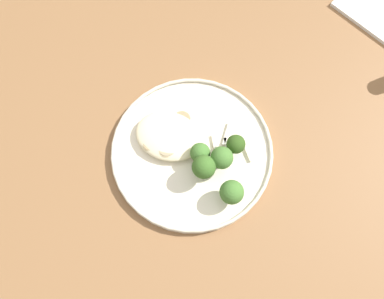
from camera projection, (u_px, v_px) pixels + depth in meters
The scene contains 18 objects.
ground at pixel (208, 208), 1.43m from camera, with size 6.00×6.00×0.00m, color #2D2B28.
wooden_dining_table at pixel (220, 150), 0.80m from camera, with size 1.40×1.00×0.74m.
dinner_plate at pixel (192, 152), 0.71m from camera, with size 0.29×0.29×0.02m.
noodle_bed at pixel (169, 136), 0.70m from camera, with size 0.12×0.09×0.02m.
seared_scallop_right_edge at pixel (183, 118), 0.71m from camera, with size 0.03×0.03×0.01m.
seared_scallop_large_seared at pixel (189, 138), 0.70m from camera, with size 0.04×0.04×0.01m.
seared_scallop_tiny_bay at pixel (167, 149), 0.69m from camera, with size 0.04×0.04×0.02m.
seared_scallop_on_noodles at pixel (151, 145), 0.70m from camera, with size 0.03×0.03×0.01m.
broccoli_floret_small_sprig at pixel (232, 192), 0.65m from camera, with size 0.04×0.04×0.05m.
broccoli_floret_left_leaning at pixel (204, 167), 0.65m from camera, with size 0.04×0.04×0.06m.
broccoli_floret_rear_charred at pixel (222, 158), 0.66m from camera, with size 0.04×0.04×0.06m.
broccoli_floret_right_tilted at pixel (200, 153), 0.67m from camera, with size 0.04×0.04×0.05m.
broccoli_floret_front_edge at pixel (236, 144), 0.68m from camera, with size 0.03×0.03×0.05m.
onion_sliver_curled_piece at pixel (227, 150), 0.70m from camera, with size 0.05×0.01×0.00m, color silver.
onion_sliver_pale_crescent at pixel (247, 151), 0.70m from camera, with size 0.04×0.01×0.00m, color silver.
onion_sliver_long_sliver at pixel (227, 133), 0.71m from camera, with size 0.05×0.01×0.00m, color silver.
onion_sliver_short_strip at pixel (215, 145), 0.70m from camera, with size 0.04×0.01×0.00m, color silver.
folded_napkin at pixel (373, 12), 0.81m from camera, with size 0.15×0.09×0.01m, color white.
Camera 1 is at (-0.02, 0.26, 1.42)m, focal length 36.81 mm.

